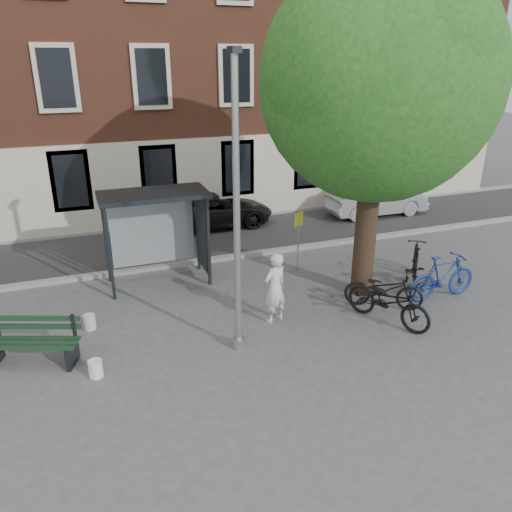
{
  "coord_description": "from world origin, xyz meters",
  "views": [
    {
      "loc": [
        -2.94,
        -8.94,
        5.94
      ],
      "look_at": [
        1.03,
        1.67,
        1.4
      ],
      "focal_mm": 35.0,
      "sensor_mm": 36.0,
      "label": 1
    }
  ],
  "objects": [
    {
      "name": "bench",
      "position": [
        -4.14,
        0.96,
        0.44
      ],
      "size": [
        1.95,
        1.21,
        0.96
      ],
      "rotation": [
        0.0,
        0.0,
        -0.37
      ],
      "color": "#1E2328",
      "rests_on": "ground"
    },
    {
      "name": "painter",
      "position": [
        1.2,
        0.85,
        0.87
      ],
      "size": [
        0.74,
        0.62,
        1.75
      ],
      "primitive_type": "imported",
      "rotation": [
        0.0,
        0.0,
        3.51
      ],
      "color": "silver",
      "rests_on": "ground"
    },
    {
      "name": "building_row",
      "position": [
        0.0,
        13.0,
        7.0
      ],
      "size": [
        30.0,
        8.0,
        14.0
      ],
      "primitive_type": "cube",
      "color": "brown",
      "rests_on": "ground"
    },
    {
      "name": "lamppost",
      "position": [
        0.0,
        0.0,
        2.78
      ],
      "size": [
        0.28,
        0.35,
        6.11
      ],
      "color": "#9EA0A3",
      "rests_on": "ground"
    },
    {
      "name": "bike_d",
      "position": [
        5.82,
        1.63,
        0.56
      ],
      "size": [
        1.53,
        1.81,
        1.12
      ],
      "primitive_type": "imported",
      "rotation": [
        0.0,
        0.0,
        2.51
      ],
      "color": "black",
      "rests_on": "ground"
    },
    {
      "name": "bike_a",
      "position": [
        4.03,
        0.52,
        0.51
      ],
      "size": [
        1.99,
        1.64,
        1.02
      ],
      "primitive_type": "imported",
      "rotation": [
        0.0,
        0.0,
        0.98
      ],
      "color": "black",
      "rests_on": "ground"
    },
    {
      "name": "road",
      "position": [
        0.0,
        7.0,
        0.01
      ],
      "size": [
        40.0,
        4.0,
        0.01
      ],
      "primitive_type": "cube",
      "color": "#28282B",
      "rests_on": "ground"
    },
    {
      "name": "bucket_b",
      "position": [
        -3.0,
        -0.0,
        0.18
      ],
      "size": [
        0.32,
        0.32,
        0.36
      ],
      "primitive_type": "cylinder",
      "rotation": [
        0.0,
        0.0,
        -0.15
      ],
      "color": "white",
      "rests_on": "ground"
    },
    {
      "name": "bike_c",
      "position": [
        3.68,
        -0.17,
        0.57
      ],
      "size": [
        1.64,
        2.28,
        1.14
      ],
      "primitive_type": "imported",
      "rotation": [
        0.0,
        0.0,
        0.46
      ],
      "color": "black",
      "rests_on": "ground"
    },
    {
      "name": "tree_right",
      "position": [
        4.01,
        1.38,
        5.62
      ],
      "size": [
        5.76,
        5.6,
        8.2
      ],
      "color": "black",
      "rests_on": "ground"
    },
    {
      "name": "car_silver",
      "position": [
        8.35,
        7.47,
        0.67
      ],
      "size": [
        4.11,
        1.53,
        1.34
      ],
      "primitive_type": "imported",
      "rotation": [
        0.0,
        0.0,
        1.54
      ],
      "color": "#95999C",
      "rests_on": "ground"
    },
    {
      "name": "bus_shelter",
      "position": [
        -0.61,
        4.11,
        1.92
      ],
      "size": [
        2.85,
        1.45,
        2.62
      ],
      "color": "#1E2328",
      "rests_on": "ground"
    },
    {
      "name": "curb_near",
      "position": [
        0.0,
        5.0,
        0.06
      ],
      "size": [
        40.0,
        0.25,
        0.12
      ],
      "primitive_type": "cube",
      "color": "gray",
      "rests_on": "ground"
    },
    {
      "name": "bucket_c",
      "position": [
        -3.0,
        2.0,
        0.18
      ],
      "size": [
        0.32,
        0.32,
        0.36
      ],
      "primitive_type": "cylinder",
      "rotation": [
        0.0,
        0.0,
        -0.17
      ],
      "color": "silver",
      "rests_on": "ground"
    },
    {
      "name": "bike_b",
      "position": [
        5.76,
        0.44,
        0.61
      ],
      "size": [
        2.04,
        0.61,
        1.22
      ],
      "primitive_type": "imported",
      "rotation": [
        0.0,
        0.0,
        1.59
      ],
      "color": "navy",
      "rests_on": "ground"
    },
    {
      "name": "curb_far",
      "position": [
        0.0,
        9.0,
        0.06
      ],
      "size": [
        40.0,
        0.25,
        0.12
      ],
      "primitive_type": "cube",
      "color": "gray",
      "rests_on": "ground"
    },
    {
      "name": "ground",
      "position": [
        0.0,
        0.0,
        0.0
      ],
      "size": [
        90.0,
        90.0,
        0.0
      ],
      "primitive_type": "plane",
      "color": "#4C4C4F",
      "rests_on": "ground"
    },
    {
      "name": "car_dark",
      "position": [
        1.8,
        8.4,
        0.63
      ],
      "size": [
        4.55,
        2.13,
        1.26
      ],
      "primitive_type": "imported",
      "rotation": [
        0.0,
        0.0,
        1.58
      ],
      "color": "black",
      "rests_on": "ground"
    },
    {
      "name": "notice_sign",
      "position": [
        3.0,
        3.42,
        1.29
      ],
      "size": [
        0.3,
        0.15,
        1.81
      ],
      "rotation": [
        0.0,
        0.0,
        0.41
      ],
      "color": "#9EA0A3",
      "rests_on": "ground"
    }
  ]
}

